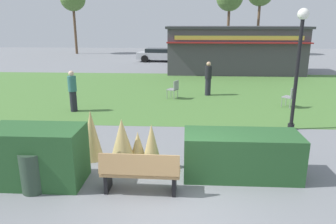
{
  "coord_description": "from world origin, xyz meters",
  "views": [
    {
      "loc": [
        0.16,
        -5.83,
        3.58
      ],
      "look_at": [
        -0.31,
        2.62,
        1.18
      ],
      "focal_mm": 34.12,
      "sensor_mm": 36.0,
      "label": 1
    }
  ],
  "objects_px": {
    "parked_car_center_slot": "(216,55)",
    "person_standing": "(208,78)",
    "lamppost_mid": "(299,55)",
    "cafe_chair_east": "(291,96)",
    "parked_car_west_slot": "(160,54)",
    "park_bench": "(140,172)",
    "cafe_chair_west": "(174,88)",
    "person_strolling": "(73,91)",
    "food_kiosk": "(234,50)",
    "trash_bin": "(33,172)"
  },
  "relations": [
    {
      "from": "cafe_chair_west",
      "to": "cafe_chair_east",
      "type": "height_order",
      "value": "same"
    },
    {
      "from": "lamppost_mid",
      "to": "person_strolling",
      "type": "relative_size",
      "value": 2.37
    },
    {
      "from": "food_kiosk",
      "to": "cafe_chair_west",
      "type": "bearing_deg",
      "value": -115.07
    },
    {
      "from": "cafe_chair_west",
      "to": "parked_car_center_slot",
      "type": "height_order",
      "value": "parked_car_center_slot"
    },
    {
      "from": "parked_car_west_slot",
      "to": "lamppost_mid",
      "type": "bearing_deg",
      "value": -72.48
    },
    {
      "from": "lamppost_mid",
      "to": "trash_bin",
      "type": "bearing_deg",
      "value": -146.54
    },
    {
      "from": "cafe_chair_west",
      "to": "park_bench",
      "type": "bearing_deg",
      "value": -92.55
    },
    {
      "from": "park_bench",
      "to": "cafe_chair_west",
      "type": "xyz_separation_m",
      "value": [
        0.39,
        8.82,
        0.05
      ]
    },
    {
      "from": "food_kiosk",
      "to": "cafe_chair_west",
      "type": "distance_m",
      "value": 9.5
    },
    {
      "from": "lamppost_mid",
      "to": "parked_car_center_slot",
      "type": "bearing_deg",
      "value": 92.72
    },
    {
      "from": "cafe_chair_west",
      "to": "parked_car_center_slot",
      "type": "xyz_separation_m",
      "value": [
        3.29,
        14.97,
        0.12
      ]
    },
    {
      "from": "lamppost_mid",
      "to": "person_standing",
      "type": "xyz_separation_m",
      "value": [
        -2.53,
        5.17,
        -1.67
      ]
    },
    {
      "from": "trash_bin",
      "to": "cafe_chair_east",
      "type": "relative_size",
      "value": 1.02
    },
    {
      "from": "cafe_chair_east",
      "to": "person_strolling",
      "type": "height_order",
      "value": "person_strolling"
    },
    {
      "from": "park_bench",
      "to": "trash_bin",
      "type": "relative_size",
      "value": 1.88
    },
    {
      "from": "parked_car_center_slot",
      "to": "cafe_chair_east",
      "type": "bearing_deg",
      "value": -83.8
    },
    {
      "from": "park_bench",
      "to": "parked_car_center_slot",
      "type": "distance_m",
      "value": 24.07
    },
    {
      "from": "food_kiosk",
      "to": "trash_bin",
      "type": "bearing_deg",
      "value": -111.09
    },
    {
      "from": "cafe_chair_east",
      "to": "person_strolling",
      "type": "xyz_separation_m",
      "value": [
        -9.12,
        -1.09,
        0.33
      ]
    },
    {
      "from": "trash_bin",
      "to": "person_standing",
      "type": "distance_m",
      "value": 10.7
    },
    {
      "from": "trash_bin",
      "to": "parked_car_west_slot",
      "type": "relative_size",
      "value": 0.21
    },
    {
      "from": "food_kiosk",
      "to": "person_strolling",
      "type": "distance_m",
      "value": 13.66
    },
    {
      "from": "trash_bin",
      "to": "cafe_chair_west",
      "type": "relative_size",
      "value": 1.02
    },
    {
      "from": "trash_bin",
      "to": "parked_car_west_slot",
      "type": "distance_m",
      "value": 23.87
    },
    {
      "from": "food_kiosk",
      "to": "parked_car_center_slot",
      "type": "bearing_deg",
      "value": 96.31
    },
    {
      "from": "park_bench",
      "to": "person_strolling",
      "type": "relative_size",
      "value": 1.01
    },
    {
      "from": "person_standing",
      "to": "parked_car_center_slot",
      "type": "bearing_deg",
      "value": -48.22
    },
    {
      "from": "cafe_chair_west",
      "to": "parked_car_center_slot",
      "type": "relative_size",
      "value": 0.21
    },
    {
      "from": "park_bench",
      "to": "cafe_chair_east",
      "type": "bearing_deg",
      "value": 53.82
    },
    {
      "from": "parked_car_west_slot",
      "to": "parked_car_center_slot",
      "type": "xyz_separation_m",
      "value": [
        5.17,
        -0.0,
        0.0
      ]
    },
    {
      "from": "trash_bin",
      "to": "cafe_chair_west",
      "type": "xyz_separation_m",
      "value": [
        2.72,
        8.88,
        0.07
      ]
    },
    {
      "from": "lamppost_mid",
      "to": "person_standing",
      "type": "relative_size",
      "value": 2.37
    },
    {
      "from": "cafe_chair_east",
      "to": "parked_car_west_slot",
      "type": "relative_size",
      "value": 0.2
    },
    {
      "from": "food_kiosk",
      "to": "lamppost_mid",
      "type": "bearing_deg",
      "value": -89.08
    },
    {
      "from": "cafe_chair_west",
      "to": "person_strolling",
      "type": "distance_m",
      "value": 4.76
    },
    {
      "from": "lamppost_mid",
      "to": "food_kiosk",
      "type": "height_order",
      "value": "lamppost_mid"
    },
    {
      "from": "food_kiosk",
      "to": "park_bench",
      "type": "bearing_deg",
      "value": -104.19
    },
    {
      "from": "lamppost_mid",
      "to": "person_standing",
      "type": "distance_m",
      "value": 6.0
    },
    {
      "from": "parked_car_west_slot",
      "to": "cafe_chair_east",
      "type": "bearing_deg",
      "value": -66.97
    },
    {
      "from": "lamppost_mid",
      "to": "parked_car_center_slot",
      "type": "height_order",
      "value": "lamppost_mid"
    },
    {
      "from": "park_bench",
      "to": "cafe_chair_west",
      "type": "bearing_deg",
      "value": 87.45
    },
    {
      "from": "lamppost_mid",
      "to": "cafe_chair_east",
      "type": "xyz_separation_m",
      "value": [
        0.86,
        2.94,
        -2.0
      ]
    },
    {
      "from": "person_standing",
      "to": "parked_car_west_slot",
      "type": "height_order",
      "value": "person_standing"
    },
    {
      "from": "park_bench",
      "to": "trash_bin",
      "type": "xyz_separation_m",
      "value": [
        -2.33,
        -0.06,
        -0.03
      ]
    },
    {
      "from": "food_kiosk",
      "to": "parked_car_west_slot",
      "type": "distance_m",
      "value": 8.77
    },
    {
      "from": "cafe_chair_east",
      "to": "person_standing",
      "type": "relative_size",
      "value": 0.53
    },
    {
      "from": "park_bench",
      "to": "cafe_chair_west",
      "type": "distance_m",
      "value": 8.83
    },
    {
      "from": "park_bench",
      "to": "trash_bin",
      "type": "height_order",
      "value": "park_bench"
    },
    {
      "from": "park_bench",
      "to": "lamppost_mid",
      "type": "height_order",
      "value": "lamppost_mid"
    },
    {
      "from": "parked_car_center_slot",
      "to": "person_standing",
      "type": "bearing_deg",
      "value": -96.54
    }
  ]
}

